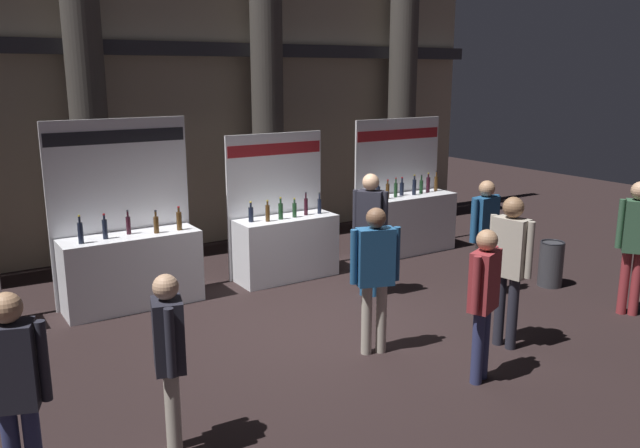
% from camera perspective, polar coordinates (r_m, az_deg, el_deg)
% --- Properties ---
extents(ground_plane, '(26.97, 26.97, 0.00)m').
position_cam_1_polar(ground_plane, '(8.39, -0.67, -9.08)').
color(ground_plane, black).
extents(hall_colonnade, '(13.48, 1.05, 6.53)m').
position_cam_1_polar(hall_colonnade, '(11.92, -12.83, 12.79)').
color(hall_colonnade, tan).
rests_on(hall_colonnade, ground_plane).
extents(exhibitor_booth_1, '(1.95, 0.66, 2.59)m').
position_cam_1_polar(exhibitor_booth_1, '(9.30, -16.41, -3.23)').
color(exhibitor_booth_1, white).
rests_on(exhibitor_booth_1, ground_plane).
extents(exhibitor_booth_2, '(1.68, 0.66, 2.27)m').
position_cam_1_polar(exhibitor_booth_2, '(10.17, -3.12, -1.56)').
color(exhibitor_booth_2, white).
rests_on(exhibitor_booth_2, ground_plane).
extents(exhibitor_booth_3, '(1.88, 0.66, 2.39)m').
position_cam_1_polar(exhibitor_booth_3, '(11.72, 7.66, 0.52)').
color(exhibitor_booth_3, white).
rests_on(exhibitor_booth_3, ground_plane).
extents(trash_bin, '(0.36, 0.36, 0.70)m').
position_cam_1_polar(trash_bin, '(10.43, 19.78, -3.33)').
color(trash_bin, '#38383D').
rests_on(trash_bin, ground_plane).
extents(visitor_0, '(0.57, 0.25, 1.71)m').
position_cam_1_polar(visitor_0, '(9.49, 14.37, -0.40)').
color(visitor_0, '#ADA393').
rests_on(visitor_0, ground_plane).
extents(visitor_1, '(0.56, 0.33, 1.73)m').
position_cam_1_polar(visitor_1, '(7.34, 4.90, -3.90)').
color(visitor_1, '#ADA393').
rests_on(visitor_1, ground_plane).
extents(visitor_2, '(0.32, 0.46, 1.61)m').
position_cam_1_polar(visitor_2, '(5.59, -13.21, -10.90)').
color(visitor_2, '#ADA393').
rests_on(visitor_2, ground_plane).
extents(visitor_3, '(0.39, 0.40, 1.82)m').
position_cam_1_polar(visitor_3, '(9.44, 26.15, -1.00)').
color(visitor_3, maroon).
rests_on(visitor_3, ground_plane).
extents(visitor_4, '(0.47, 0.33, 1.70)m').
position_cam_1_polar(visitor_4, '(5.27, -25.39, -12.68)').
color(visitor_4, navy).
rests_on(visitor_4, ground_plane).
extents(visitor_5, '(0.40, 0.42, 1.81)m').
position_cam_1_polar(visitor_5, '(9.23, 4.45, 0.01)').
color(visitor_5, navy).
rests_on(visitor_5, ground_plane).
extents(visitor_6, '(0.27, 0.56, 1.82)m').
position_cam_1_polar(visitor_6, '(7.78, 16.46, -2.97)').
color(visitor_6, '#23232D').
rests_on(visitor_6, ground_plane).
extents(visitor_7, '(0.51, 0.33, 1.65)m').
position_cam_1_polar(visitor_7, '(6.88, 14.30, -5.99)').
color(visitor_7, navy).
rests_on(visitor_7, ground_plane).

